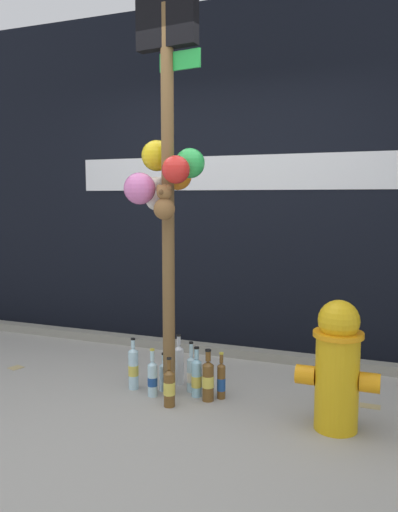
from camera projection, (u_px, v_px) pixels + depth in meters
The scene contains 16 objects.
ground_plane at pixel (139, 418), 3.22m from camera, with size 14.00×14.00×0.00m, color #9E9B93.
building_wall at pixel (228, 178), 4.74m from camera, with size 10.00×0.21×3.15m.
curb_strip at pixel (213, 349), 4.53m from camera, with size 8.00×0.12×0.08m, color gray.
memorial_post at pixel (166, 159), 3.42m from camera, with size 0.51×0.49×2.73m.
fire_hydrant at pixel (337, 365), 3.02m from camera, with size 0.49×0.30×0.79m.
bottle_0 at pixel (164, 375), 3.67m from camera, with size 0.06×0.06×0.28m.
bottle_1 at pixel (191, 373), 3.64m from camera, with size 0.06×0.06×0.37m.
bottle_2 at pixel (133, 368), 3.70m from camera, with size 0.07×0.07×0.38m.
bottle_3 at pixel (179, 364), 3.79m from camera, with size 0.07×0.07×0.38m.
bottle_4 at pixel (169, 387), 3.39m from camera, with size 0.08×0.08×0.34m.
bottle_5 at pixel (208, 380), 3.48m from camera, with size 0.08×0.08×0.36m.
bottle_6 at pixel (221, 381), 3.52m from camera, with size 0.06×0.06×0.33m.
bottle_7 at pixel (197, 377), 3.56m from camera, with size 0.07×0.07×0.36m.
bottle_8 at pixel (153, 378), 3.56m from camera, with size 0.07×0.07×0.34m.
litter_0 at pixel (370, 406), 3.40m from camera, with size 0.14×0.08×0.01m, color tan.
litter_1 at pixel (16, 367), 4.16m from camera, with size 0.09×0.10×0.01m, color tan.
Camera 1 is at (1.45, -2.74, 1.40)m, focal length 35.49 mm.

